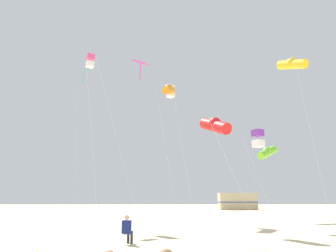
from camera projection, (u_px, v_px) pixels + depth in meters
The scene contains 11 objects.
kite_flyer_standing at pixel (127, 228), 12.55m from camera, with size 0.46×0.56×1.16m.
kite_diamond_cyan at pixel (84, 76), 23.85m from camera, with size 2.22×2.23×11.89m.
kite_tube_gold at pixel (292, 64), 23.02m from camera, with size 2.25×2.64×12.39m.
kite_box_violet at pixel (258, 138), 19.95m from camera, with size 1.68×1.60×6.21m.
kite_box_rainbow at pixel (90, 61), 26.51m from camera, with size 1.48×1.48×14.02m.
kite_tube_scarlet at pixel (215, 125), 18.22m from camera, with size 2.87×3.29×6.77m.
kite_diamond_magenta at pixel (139, 68), 18.98m from camera, with size 3.26×3.26×10.34m.
kite_box_white at pixel (171, 92), 28.84m from camera, with size 2.42×2.42×12.24m.
kite_tube_orange at pixel (169, 90), 27.31m from camera, with size 1.79×2.59×11.98m.
kite_tube_lime at pixel (267, 152), 27.39m from camera, with size 3.48×3.37×6.58m.
rv_van_tan at pixel (237, 201), 52.37m from camera, with size 6.55×2.65×2.80m.
Camera 1 is at (0.17, -6.36, 1.79)m, focal length 32.75 mm.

